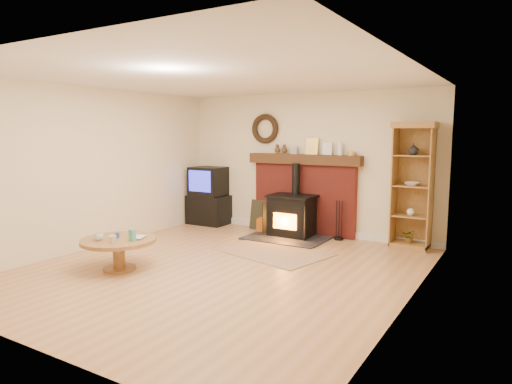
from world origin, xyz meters
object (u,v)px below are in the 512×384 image
Objects in this scene: wood_stove at (291,217)px; coffee_table at (118,245)px; curio_cabinet at (413,186)px; tv_unit at (209,197)px.

wood_stove is 1.37× the size of coffee_table.
curio_cabinet is (2.04, 0.28, 0.65)m from wood_stove.
wood_stove is 1.19× the size of tv_unit.
curio_cabinet reaches higher than wood_stove.
tv_unit is 1.16× the size of coffee_table.
tv_unit is (-2.00, 0.19, 0.19)m from wood_stove.
curio_cabinet is 2.01× the size of coffee_table.
coffee_table is at bearing -75.03° from tv_unit.
tv_unit is 4.06m from curio_cabinet.
curio_cabinet is at bearing 45.87° from coffee_table.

